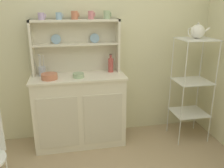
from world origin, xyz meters
TOP-DOWN VIEW (x-y plane):
  - wall_back at (0.00, 1.62)m, footprint 3.84×0.05m
  - hutch_cabinet at (-0.11, 1.37)m, footprint 1.09×0.45m
  - hutch_shelf_unit at (-0.11, 1.53)m, footprint 1.01×0.18m
  - bakers_rack at (1.26, 1.23)m, footprint 0.42×0.37m
  - cup_lilac_0 at (-0.47, 1.49)m, footprint 0.09×0.07m
  - cup_sky_1 at (-0.28, 1.49)m, footprint 0.08×0.07m
  - cup_terracotta_2 at (-0.11, 1.49)m, footprint 0.09×0.07m
  - cup_rose_3 at (0.07, 1.49)m, footprint 0.08×0.06m
  - cup_sage_4 at (0.25, 1.49)m, footprint 0.09×0.07m
  - bowl_mixing_large at (-0.43, 1.29)m, footprint 0.18×0.18m
  - bowl_floral_medium at (-0.11, 1.29)m, footprint 0.13×0.13m
  - jam_bottle at (0.29, 1.45)m, footprint 0.06×0.06m
  - utensil_jar at (-0.51, 1.45)m, footprint 0.08×0.08m
  - porcelain_teapot at (1.26, 1.23)m, footprint 0.25×0.16m

SIDE VIEW (x-z plane):
  - hutch_cabinet at x=-0.11m, z-range 0.01..0.88m
  - bakers_rack at x=1.26m, z-range 0.16..1.43m
  - bowl_floral_medium at x=-0.11m, z-range 0.87..0.92m
  - bowl_mixing_large at x=-0.43m, z-range 0.87..0.93m
  - utensil_jar at x=-0.51m, z-range 0.80..1.05m
  - jam_bottle at x=0.29m, z-range 0.85..1.07m
  - hutch_shelf_unit at x=-0.11m, z-range 0.92..1.55m
  - wall_back at x=0.00m, z-range 0.00..2.50m
  - porcelain_teapot at x=1.26m, z-range 1.27..1.45m
  - cup_lilac_0 at x=-0.47m, z-range 1.49..1.57m
  - cup_sky_1 at x=-0.28m, z-range 1.49..1.57m
  - cup_terracotta_2 at x=-0.11m, z-range 1.49..1.58m
  - cup_rose_3 at x=0.07m, z-range 1.49..1.58m
  - cup_sage_4 at x=0.25m, z-range 1.49..1.59m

